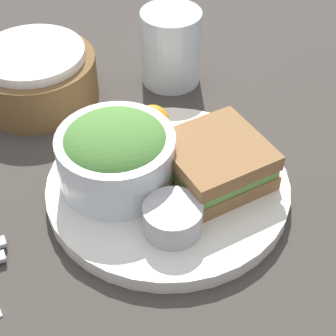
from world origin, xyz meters
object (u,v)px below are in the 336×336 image
(bread_basket, at_px, (36,76))
(plate, at_px, (168,187))
(salad_bowl, at_px, (116,153))
(dressing_cup, at_px, (173,218))
(drink_glass, at_px, (171,47))
(sandwich, at_px, (216,162))

(bread_basket, bearing_deg, plate, -76.45)
(plate, bearing_deg, salad_bowl, 145.41)
(salad_bowl, xyz_separation_m, bread_basket, (-0.01, 0.21, -0.02))
(plate, xyz_separation_m, bread_basket, (-0.06, 0.24, 0.03))
(dressing_cup, height_order, bread_basket, bread_basket)
(salad_bowl, xyz_separation_m, dressing_cup, (0.01, -0.09, -0.02))
(drink_glass, bearing_deg, bread_basket, 163.58)
(salad_bowl, xyz_separation_m, drink_glass, (0.16, 0.16, -0.00))
(salad_bowl, height_order, dressing_cup, salad_bowl)
(dressing_cup, distance_m, bread_basket, 0.30)
(sandwich, relative_size, salad_bowl, 0.82)
(plate, bearing_deg, drink_glass, 58.40)
(plate, height_order, sandwich, sandwich)
(sandwich, relative_size, bread_basket, 0.65)
(drink_glass, bearing_deg, sandwich, -108.19)
(sandwich, distance_m, salad_bowl, 0.11)
(drink_glass, height_order, bread_basket, drink_glass)
(salad_bowl, bearing_deg, sandwich, -29.23)
(salad_bowl, height_order, drink_glass, drink_glass)
(plate, xyz_separation_m, salad_bowl, (-0.04, 0.03, 0.05))
(plate, distance_m, salad_bowl, 0.07)
(dressing_cup, bearing_deg, salad_bowl, 99.27)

